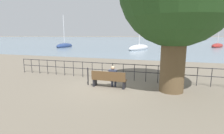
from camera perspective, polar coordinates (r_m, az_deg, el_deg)
ground_plane at (r=9.59m, az=-0.91°, el=-6.56°), size 1000.00×1000.00×0.00m
harbor_water at (r=169.91m, az=16.78°, el=8.94°), size 600.00×300.00×0.01m
park_bench at (r=9.42m, az=-1.04°, el=-4.13°), size 1.89×0.45×0.90m
seated_person_left at (r=9.38m, az=0.34°, el=-2.84°), size 0.42×0.35×1.18m
promenade_railing at (r=11.03m, az=1.92°, el=-0.63°), size 14.84×0.04×1.05m
closed_umbrella at (r=9.93m, az=-7.87°, el=-2.62°), size 0.09×0.09×1.04m
sailboat_0 at (r=35.40m, az=8.82°, el=6.17°), size 4.22×7.84×7.75m
sailboat_1 at (r=43.90m, az=-15.23°, el=6.70°), size 2.69×6.58×7.89m
sailboat_2 at (r=49.70m, az=31.16°, el=5.94°), size 4.85×7.60×7.58m
harbor_lighthouse at (r=115.46m, az=16.50°, el=13.96°), size 4.05×4.05×23.57m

